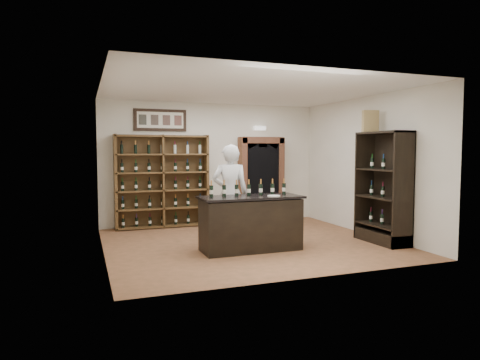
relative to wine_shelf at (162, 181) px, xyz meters
name	(u,v)px	position (x,y,z in m)	size (l,w,h in m)	color
floor	(249,243)	(1.30, -2.33, -1.10)	(5.50, 5.50, 0.00)	#905939
ceiling	(249,90)	(1.30, -2.33, 1.90)	(5.50, 5.50, 0.00)	white
wall_back	(213,164)	(1.30, 0.17, 0.40)	(5.50, 0.04, 3.00)	white
wall_left	(102,170)	(-1.45, -2.33, 0.40)	(0.04, 5.00, 3.00)	white
wall_right	(366,166)	(4.05, -2.33, 0.40)	(0.04, 5.00, 3.00)	white
wine_shelf	(162,181)	(0.00, 0.00, 0.00)	(2.20, 0.38, 2.20)	brown
framed_picture	(160,120)	(0.00, 0.14, 1.45)	(1.25, 0.04, 0.52)	black
arched_doorway	(261,177)	(2.55, 0.00, 0.04)	(1.17, 0.35, 2.17)	black
emergency_light	(260,128)	(2.55, 0.09, 1.30)	(0.30, 0.10, 0.10)	white
tasting_counter	(251,224)	(1.10, -2.93, -0.61)	(1.88, 0.78, 1.00)	black
counter_bottle_0	(211,191)	(0.38, -2.83, 0.01)	(0.07, 0.07, 0.30)	black
counter_bottle_1	(224,191)	(0.62, -2.83, 0.01)	(0.07, 0.07, 0.30)	black
counter_bottle_2	(237,190)	(0.86, -2.83, 0.01)	(0.07, 0.07, 0.30)	black
counter_bottle_3	(249,190)	(1.10, -2.83, 0.01)	(0.07, 0.07, 0.30)	black
counter_bottle_4	(261,189)	(1.34, -2.83, 0.01)	(0.07, 0.07, 0.30)	black
counter_bottle_5	(272,189)	(1.58, -2.83, 0.01)	(0.07, 0.07, 0.30)	black
counter_bottle_6	(284,189)	(1.82, -2.83, 0.01)	(0.07, 0.07, 0.30)	black
side_cabinet	(384,205)	(3.82, -3.23, -0.35)	(0.48, 1.20, 2.20)	black
shopkeeper	(230,194)	(0.96, -2.20, -0.13)	(0.71, 0.47, 1.95)	silver
plate	(274,196)	(1.47, -3.14, -0.09)	(0.23, 0.23, 0.02)	silver
wine_crate	(370,121)	(3.76, -2.83, 1.32)	(0.32, 0.13, 0.45)	tan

